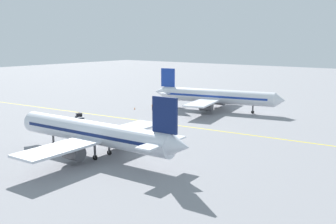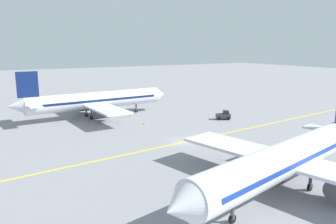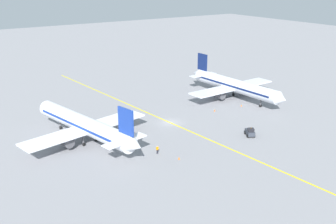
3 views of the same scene
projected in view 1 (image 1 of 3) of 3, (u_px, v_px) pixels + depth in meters
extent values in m
plane|color=gray|center=(164.00, 124.00, 86.77)|extent=(400.00, 400.00, 0.00)
cube|color=yellow|center=(164.00, 124.00, 86.77)|extent=(11.62, 119.51, 0.01)
cylinder|color=silver|center=(217.00, 96.00, 101.98)|extent=(9.66, 30.10, 3.60)
cone|color=silver|center=(280.00, 100.00, 95.10)|extent=(3.84, 3.05, 3.42)
cone|color=silver|center=(160.00, 92.00, 108.93)|extent=(3.61, 3.56, 3.06)
cube|color=#193899|center=(217.00, 96.00, 101.95)|extent=(9.09, 27.17, 0.50)
cube|color=silver|center=(213.00, 99.00, 102.53)|extent=(28.47, 10.82, 0.36)
cylinder|color=#4C4C51|center=(219.00, 101.00, 107.19)|extent=(2.81, 3.58, 2.20)
cylinder|color=#4C4C51|center=(206.00, 106.00, 98.32)|extent=(2.81, 3.58, 2.20)
cube|color=#193899|center=(168.00, 78.00, 107.14)|extent=(1.17, 3.99, 5.00)
cube|color=silver|center=(170.00, 92.00, 107.64)|extent=(9.30, 4.19, 0.24)
cylinder|color=#4C4C51|center=(253.00, 108.00, 98.34)|extent=(0.36, 0.36, 2.00)
cylinder|color=black|center=(253.00, 112.00, 98.52)|extent=(0.44, 0.84, 0.80)
cylinder|color=#4C4C51|center=(211.00, 104.00, 104.68)|extent=(0.36, 0.36, 2.00)
cylinder|color=black|center=(211.00, 108.00, 104.86)|extent=(0.44, 0.84, 0.80)
cylinder|color=#4C4C51|center=(207.00, 106.00, 101.84)|extent=(0.36, 0.36, 2.00)
cylinder|color=black|center=(207.00, 110.00, 102.02)|extent=(0.44, 0.84, 0.80)
cylinder|color=silver|center=(93.00, 132.00, 62.20)|extent=(5.12, 30.14, 3.60)
cone|color=silver|center=(29.00, 121.00, 71.22)|extent=(3.54, 2.57, 3.42)
cone|color=silver|center=(180.00, 146.00, 52.96)|extent=(3.21, 3.15, 3.06)
cube|color=#0F1E51|center=(92.00, 131.00, 62.18)|extent=(5.01, 27.15, 0.50)
cube|color=silver|center=(97.00, 138.00, 61.78)|extent=(28.23, 6.62, 0.36)
cylinder|color=#4C4C51|center=(73.00, 153.00, 57.95)|extent=(2.36, 3.31, 2.20)
cylinder|color=#4C4C51|center=(119.00, 139.00, 66.06)|extent=(2.36, 3.31, 2.20)
cube|color=#0F1E51|center=(165.00, 115.00, 53.63)|extent=(0.56, 4.01, 5.00)
cube|color=silver|center=(162.00, 142.00, 54.62)|extent=(9.11, 2.85, 0.24)
cylinder|color=#4C4C51|center=(53.00, 139.00, 67.98)|extent=(0.36, 0.36, 2.00)
cylinder|color=black|center=(54.00, 144.00, 68.16)|extent=(0.32, 0.81, 0.80)
cylinder|color=#4C4C51|center=(95.00, 151.00, 60.23)|extent=(0.36, 0.36, 2.00)
cylinder|color=black|center=(95.00, 158.00, 60.41)|extent=(0.32, 0.81, 0.80)
cylinder|color=#4C4C51|center=(109.00, 147.00, 62.82)|extent=(0.36, 0.36, 2.00)
cylinder|color=black|center=(109.00, 153.00, 63.00)|extent=(0.32, 0.81, 0.80)
cube|color=#333842|center=(80.00, 118.00, 88.57)|extent=(2.75, 3.35, 0.90)
cube|color=black|center=(79.00, 114.00, 88.92)|extent=(1.65, 1.58, 0.70)
sphere|color=orange|center=(79.00, 113.00, 88.84)|extent=(0.16, 0.16, 0.16)
cylinder|color=black|center=(76.00, 120.00, 89.22)|extent=(0.55, 0.73, 0.70)
cylinder|color=black|center=(82.00, 119.00, 89.83)|extent=(0.55, 0.73, 0.70)
cylinder|color=black|center=(77.00, 121.00, 87.47)|extent=(0.55, 0.73, 0.70)
cylinder|color=black|center=(84.00, 121.00, 88.07)|extent=(0.55, 0.73, 0.70)
cylinder|color=#23232D|center=(153.00, 108.00, 103.51)|extent=(0.16, 0.16, 0.85)
cylinder|color=#23232D|center=(152.00, 109.00, 103.35)|extent=(0.16, 0.16, 0.85)
cube|color=orange|center=(152.00, 106.00, 103.30)|extent=(0.36, 0.23, 0.60)
cylinder|color=orange|center=(153.00, 106.00, 103.49)|extent=(0.10, 0.10, 0.55)
cylinder|color=orange|center=(152.00, 106.00, 103.11)|extent=(0.10, 0.10, 0.55)
sphere|color=beige|center=(152.00, 104.00, 103.23)|extent=(0.22, 0.22, 0.22)
cone|color=orange|center=(120.00, 135.00, 75.39)|extent=(0.32, 0.32, 0.55)
cone|color=orange|center=(83.00, 143.00, 69.20)|extent=(0.32, 0.32, 0.55)
cone|color=orange|center=(135.00, 108.00, 104.49)|extent=(0.32, 0.32, 0.55)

